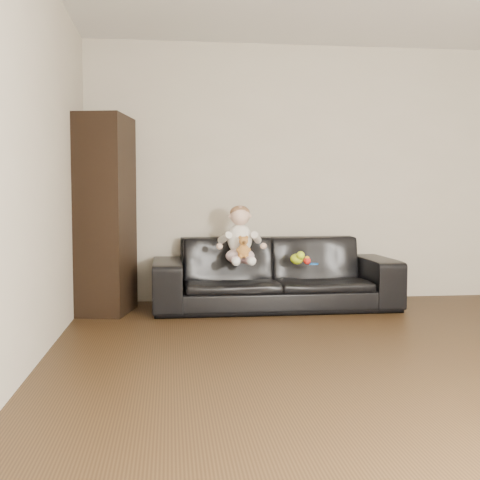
{
  "coord_description": "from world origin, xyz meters",
  "views": [
    {
      "loc": [
        -1.67,
        -3.35,
        1.04
      ],
      "look_at": [
        -1.02,
        2.14,
        0.66
      ],
      "focal_mm": 45.0,
      "sensor_mm": 36.0,
      "label": 1
    }
  ],
  "objects": [
    {
      "name": "floor",
      "position": [
        0.0,
        0.0,
        0.0
      ],
      "size": [
        5.5,
        5.5,
        0.0
      ],
      "primitive_type": "plane",
      "color": "#362413",
      "rests_on": "ground"
    },
    {
      "name": "baby",
      "position": [
        -1.02,
        2.13,
        0.68
      ],
      "size": [
        0.36,
        0.45,
        0.54
      ],
      "rotation": [
        0.0,
        0.0,
        0.01
      ],
      "color": "silver",
      "rests_on": "sofa"
    },
    {
      "name": "sofa",
      "position": [
        -0.68,
        2.25,
        0.33
      ],
      "size": [
        2.29,
        0.91,
        0.67
      ],
      "primitive_type": "imported",
      "rotation": [
        0.0,
        0.0,
        0.01
      ],
      "color": "black",
      "rests_on": "floor"
    },
    {
      "name": "toy_green",
      "position": [
        -0.51,
        2.03,
        0.49
      ],
      "size": [
        0.16,
        0.18,
        0.1
      ],
      "primitive_type": "ellipsoid",
      "rotation": [
        0.0,
        0.0,
        0.38
      ],
      "color": "#C3E81B",
      "rests_on": "sofa"
    },
    {
      "name": "shelf_item",
      "position": [
        -2.24,
        2.2,
        1.29
      ],
      "size": [
        0.23,
        0.28,
        0.28
      ],
      "primitive_type": "cube",
      "rotation": [
        0.0,
        0.0,
        -0.2
      ],
      "color": "silver",
      "rests_on": "cabinet"
    },
    {
      "name": "teddy_bear",
      "position": [
        -1.01,
        1.96,
        0.61
      ],
      "size": [
        0.13,
        0.12,
        0.2
      ],
      "rotation": [
        0.0,
        0.0,
        -0.24
      ],
      "color": "#B57733",
      "rests_on": "sofa"
    },
    {
      "name": "wall_left",
      "position": [
        -2.5,
        0.0,
        1.3
      ],
      "size": [
        0.0,
        5.5,
        5.5
      ],
      "primitive_type": "plane",
      "rotation": [
        1.57,
        0.0,
        1.57
      ],
      "color": "#BDB39F",
      "rests_on": "ground"
    },
    {
      "name": "toy_rattle",
      "position": [
        -0.42,
        2.0,
        0.47
      ],
      "size": [
        0.07,
        0.07,
        0.07
      ],
      "primitive_type": "sphere",
      "rotation": [
        0.0,
        0.0,
        0.1
      ],
      "color": "red",
      "rests_on": "sofa"
    },
    {
      "name": "wall_back",
      "position": [
        0.0,
        2.75,
        1.3
      ],
      "size": [
        5.0,
        0.0,
        5.0
      ],
      "primitive_type": "plane",
      "rotation": [
        1.57,
        0.0,
        0.0
      ],
      "color": "#BDB39F",
      "rests_on": "ground"
    },
    {
      "name": "toy_blue_disc",
      "position": [
        -0.36,
        2.0,
        0.45
      ],
      "size": [
        0.11,
        0.11,
        0.01
      ],
      "primitive_type": "cylinder",
      "rotation": [
        0.0,
        0.0,
        -0.42
      ],
      "color": "blue",
      "rests_on": "sofa"
    },
    {
      "name": "cabinet",
      "position": [
        -2.26,
        2.2,
        0.89
      ],
      "size": [
        0.56,
        0.69,
        1.78
      ],
      "primitive_type": "cube",
      "rotation": [
        0.0,
        0.0,
        -0.2
      ],
      "color": "black",
      "rests_on": "floor"
    }
  ]
}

